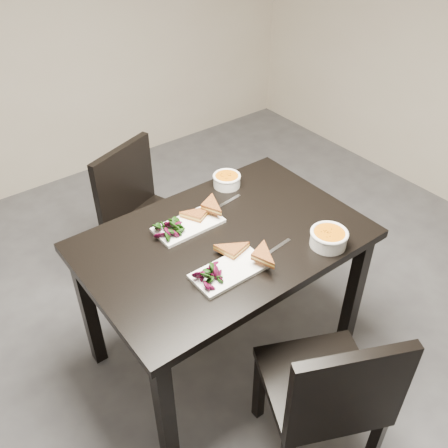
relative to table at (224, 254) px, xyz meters
The scene contains 13 objects.
table is the anchor object (origin of this frame).
chair_near 0.72m from the table, 93.83° to the right, with size 0.56×0.56×0.85m.
chair_far 0.72m from the table, 92.26° to the left, with size 0.54×0.54×0.85m.
plate_near 0.24m from the table, 121.63° to the right, with size 0.30×0.15×0.02m, color white.
sandwich_near 0.23m from the table, 106.35° to the right, with size 0.15×0.11×0.05m, color #A35922, non-canonical shape.
salad_near 0.32m from the table, 138.96° to the right, with size 0.09×0.09×0.04m, color black, non-canonical shape.
soup_bowl_near 0.46m from the table, 44.09° to the right, with size 0.16×0.16×0.07m.
cutlery_near 0.25m from the table, 57.83° to the right, with size 0.18×0.02×0.00m, color silver.
plate_far 0.20m from the table, 118.07° to the left, with size 0.30×0.15×0.02m, color white.
sandwich_far 0.20m from the table, 96.66° to the left, with size 0.15×0.11×0.05m, color #A35922, non-canonical shape.
salad_far 0.27m from the table, 140.00° to the left, with size 0.09×0.09×0.04m, color black, non-canonical shape.
soup_bowl_far 0.42m from the table, 50.72° to the left, with size 0.14×0.14×0.06m.
cutlery_far 0.27m from the table, 50.18° to the left, with size 0.18×0.02×0.00m, color silver.
Camera 1 is at (-0.61, -0.88, 2.08)m, focal length 39.29 mm.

